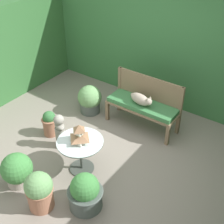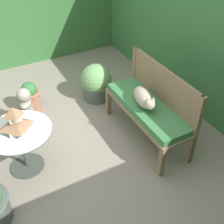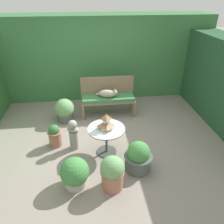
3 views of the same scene
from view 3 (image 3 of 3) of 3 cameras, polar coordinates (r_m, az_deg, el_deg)
name	(u,v)px [view 3 (image 3 of 3)]	position (r m, az deg, el deg)	size (l,w,h in m)	color
ground	(105,139)	(4.78, -1.81, -6.99)	(30.00, 30.00, 0.00)	gray
foliage_hedge_back	(97,56)	(6.61, -4.03, 14.42)	(6.40, 1.10, 2.27)	#38703D
garden_bench	(108,99)	(5.48, -1.01, 3.35)	(1.33, 0.47, 0.51)	#7F664C
bench_backrest	(107,87)	(5.57, -1.26, 6.55)	(1.33, 0.06, 0.95)	#7F664C
cat	(108,93)	(5.37, -1.17, 4.86)	(0.52, 0.30, 0.23)	#A89989
patio_table	(106,134)	(4.16, -1.49, -5.66)	(0.71, 0.71, 0.56)	#424742
pagoda_birdhouse	(106,122)	(4.02, -1.53, -2.76)	(0.27, 0.27, 0.31)	silver
garden_bust	(73,134)	(4.40, -10.05, -5.70)	(0.29, 0.23, 0.65)	gray
potted_plant_path_edge	(55,135)	(4.61, -14.73, -5.92)	(0.29, 0.29, 0.48)	#9E664C
potted_plant_table_far	(75,173)	(3.70, -9.70, -15.54)	(0.47, 0.47, 0.52)	#ADA393
potted_plant_bench_left	(65,110)	(5.40, -12.26, 0.39)	(0.47, 0.47, 0.57)	#4C5651
potted_plant_patio_mid	(138,157)	(3.94, 6.84, -11.65)	(0.50, 0.50, 0.57)	#4C5651
potted_plant_table_near	(113,173)	(3.57, 0.16, -15.53)	(0.39, 0.39, 0.60)	#9E664C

